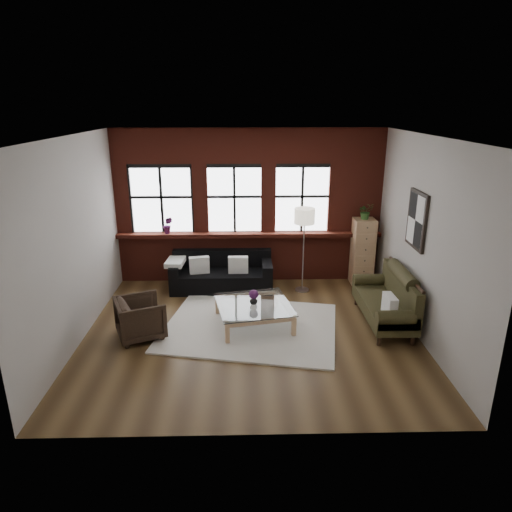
{
  "coord_description": "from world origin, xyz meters",
  "views": [
    {
      "loc": [
        -0.08,
        -6.86,
        3.67
      ],
      "look_at": [
        0.1,
        0.6,
        1.15
      ],
      "focal_mm": 32.0,
      "sensor_mm": 36.0,
      "label": 1
    }
  ],
  "objects_px": {
    "armchair": "(141,318)",
    "drawer_chest": "(362,252)",
    "coffee_table": "(254,315)",
    "vase": "(254,300)",
    "dark_sofa": "(222,272)",
    "vintage_settee": "(384,298)",
    "floor_lamp": "(303,247)"
  },
  "relations": [
    {
      "from": "coffee_table",
      "to": "drawer_chest",
      "type": "distance_m",
      "value": 3.03
    },
    {
      "from": "drawer_chest",
      "to": "floor_lamp",
      "type": "bearing_deg",
      "value": -163.86
    },
    {
      "from": "dark_sofa",
      "to": "vase",
      "type": "xyz_separation_m",
      "value": [
        0.62,
        -1.64,
        0.1
      ]
    },
    {
      "from": "dark_sofa",
      "to": "vintage_settee",
      "type": "xyz_separation_m",
      "value": [
        2.87,
        -1.61,
        0.11
      ]
    },
    {
      "from": "coffee_table",
      "to": "dark_sofa",
      "type": "bearing_deg",
      "value": 110.82
    },
    {
      "from": "vintage_settee",
      "to": "floor_lamp",
      "type": "bearing_deg",
      "value": 129.54
    },
    {
      "from": "armchair",
      "to": "drawer_chest",
      "type": "height_order",
      "value": "drawer_chest"
    },
    {
      "from": "coffee_table",
      "to": "vase",
      "type": "bearing_deg",
      "value": 180.0
    },
    {
      "from": "vase",
      "to": "drawer_chest",
      "type": "height_order",
      "value": "drawer_chest"
    },
    {
      "from": "armchair",
      "to": "vase",
      "type": "height_order",
      "value": "armchair"
    },
    {
      "from": "dark_sofa",
      "to": "drawer_chest",
      "type": "bearing_deg",
      "value": 4.74
    },
    {
      "from": "dark_sofa",
      "to": "armchair",
      "type": "height_order",
      "value": "dark_sofa"
    },
    {
      "from": "dark_sofa",
      "to": "drawer_chest",
      "type": "distance_m",
      "value": 2.97
    },
    {
      "from": "vase",
      "to": "floor_lamp",
      "type": "xyz_separation_m",
      "value": [
        1.02,
        1.51,
        0.46
      ]
    },
    {
      "from": "dark_sofa",
      "to": "coffee_table",
      "type": "bearing_deg",
      "value": -69.18
    },
    {
      "from": "vintage_settee",
      "to": "coffee_table",
      "type": "bearing_deg",
      "value": -179.29
    },
    {
      "from": "vintage_settee",
      "to": "armchair",
      "type": "relative_size",
      "value": 2.42
    },
    {
      "from": "armchair",
      "to": "coffee_table",
      "type": "height_order",
      "value": "armchair"
    },
    {
      "from": "dark_sofa",
      "to": "drawer_chest",
      "type": "height_order",
      "value": "drawer_chest"
    },
    {
      "from": "vintage_settee",
      "to": "armchair",
      "type": "xyz_separation_m",
      "value": [
        -4.1,
        -0.39,
        -0.14
      ]
    },
    {
      "from": "drawer_chest",
      "to": "floor_lamp",
      "type": "distance_m",
      "value": 1.37
    },
    {
      "from": "dark_sofa",
      "to": "vintage_settee",
      "type": "height_order",
      "value": "vintage_settee"
    },
    {
      "from": "vintage_settee",
      "to": "drawer_chest",
      "type": "height_order",
      "value": "drawer_chest"
    },
    {
      "from": "vintage_settee",
      "to": "floor_lamp",
      "type": "relative_size",
      "value": 0.96
    },
    {
      "from": "coffee_table",
      "to": "vase",
      "type": "relative_size",
      "value": 8.36
    },
    {
      "from": "coffee_table",
      "to": "armchair",
      "type": "bearing_deg",
      "value": -168.91
    },
    {
      "from": "dark_sofa",
      "to": "vintage_settee",
      "type": "distance_m",
      "value": 3.3
    },
    {
      "from": "dark_sofa",
      "to": "armchair",
      "type": "bearing_deg",
      "value": -121.48
    },
    {
      "from": "drawer_chest",
      "to": "floor_lamp",
      "type": "height_order",
      "value": "floor_lamp"
    },
    {
      "from": "coffee_table",
      "to": "vase",
      "type": "xyz_separation_m",
      "value": [
        -0.0,
        0.0,
        0.28
      ]
    },
    {
      "from": "dark_sofa",
      "to": "drawer_chest",
      "type": "relative_size",
      "value": 1.46
    },
    {
      "from": "vintage_settee",
      "to": "drawer_chest",
      "type": "bearing_deg",
      "value": 87.91
    }
  ]
}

